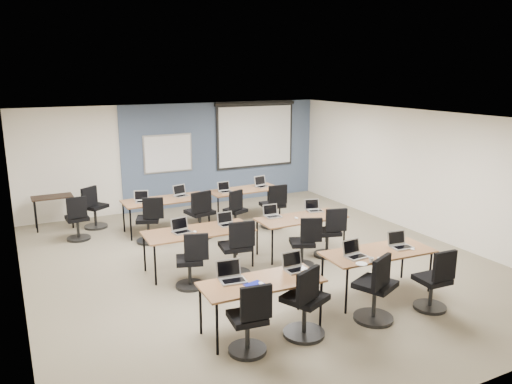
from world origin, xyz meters
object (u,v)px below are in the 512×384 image
laptop_2 (355,253)px  laptop_8 (142,199)px  laptop_6 (272,214)px  laptop_9 (181,193)px  task_chair_4 (191,265)px  training_table_back_right (244,191)px  task_chair_9 (200,218)px  laptop_0 (231,276)px  utility_table (52,201)px  laptop_1 (295,266)px  laptop_11 (262,184)px  laptop_10 (225,189)px  task_chair_5 (237,253)px  task_chair_7 (329,236)px  spare_chair_b (78,222)px  task_chair_3 (435,285)px  laptop_5 (227,222)px  task_chair_1 (305,307)px  training_table_mid_right (301,219)px  training_table_back_left (166,201)px  laptop_3 (400,243)px  training_table_front_right (378,254)px  task_chair_8 (150,224)px  task_chair_10 (236,214)px  laptop_4 (181,229)px  spare_chair_a (94,211)px  task_chair_11 (274,209)px  task_chair_2 (376,293)px  whiteboard (168,154)px  training_table_mid_left (199,233)px  projector_screen (255,131)px  task_chair_0 (250,325)px  training_table_front_left (262,284)px  laptop_7 (314,208)px

laptop_2 → laptop_8: 5.17m
laptop_6 → laptop_9: size_ratio=0.94×
task_chair_4 → training_table_back_right: bearing=69.4°
laptop_8 → task_chair_9: size_ratio=0.30×
laptop_0 → utility_table: laptop_0 is taller
laptop_1 → laptop_11: 5.31m
laptop_6 → laptop_10: size_ratio=1.01×
task_chair_5 → task_chair_7: (1.99, 0.05, -0.02)m
training_table_back_right → spare_chair_b: spare_chair_b is taller
task_chair_3 → laptop_5: size_ratio=3.23×
training_table_back_right → laptop_2: laptop_2 is taller
laptop_0 → laptop_1: size_ratio=1.10×
task_chair_1 → training_table_mid_right: bearing=35.0°
training_table_back_left → laptop_3: size_ratio=5.74×
training_table_front_right → training_table_mid_right: (-0.07, 2.16, -0.00)m
task_chair_8 → laptop_6: bearing=-19.6°
laptop_1 → task_chair_1: task_chair_1 is taller
task_chair_10 → laptop_4: bearing=-157.5°
task_chair_10 → spare_chair_a: 3.23m
training_table_back_left → laptop_11: (2.47, 0.13, 0.11)m
training_table_back_left → task_chair_11: bearing=-21.4°
task_chair_2 → task_chair_7: 2.60m
task_chair_9 → utility_table: 3.49m
training_table_back_left → task_chair_7: 3.79m
whiteboard → spare_chair_b: size_ratio=1.31×
task_chair_9 → training_table_mid_left: bearing=-123.1°
training_table_mid_left → laptop_9: laptop_9 is taller
training_table_mid_left → task_chair_10: size_ratio=2.04×
projector_screen → task_chair_5: bearing=-120.4°
task_chair_1 → laptop_3: 2.29m
task_chair_7 → laptop_3: bearing=-70.0°
training_table_front_right → laptop_11: 4.89m
task_chair_10 → training_table_back_left: bearing=133.6°
task_chair_0 → laptop_3: size_ratio=2.98×
training_table_back_right → utility_table: bearing=159.5°
laptop_6 → utility_table: size_ratio=0.34×
training_table_front_left → laptop_3: laptop_3 is taller
task_chair_1 → spare_chair_b: size_ratio=1.07×
task_chair_7 → laptop_7: bearing=98.2°
task_chair_7 → laptop_9: 3.69m
training_table_front_right → task_chair_9: task_chair_9 is taller
task_chair_4 → laptop_2: bearing=-20.0°
task_chair_1 → laptop_11: 5.92m
training_table_back_left → task_chair_5: task_chair_5 is taller
laptop_7 → spare_chair_b: 4.97m
training_table_back_right → utility_table: 4.40m
task_chair_2 → laptop_6: size_ratio=3.48×
laptop_4 → task_chair_9: (0.96, 1.59, -0.35)m
laptop_5 → spare_chair_b: size_ratio=0.31×
laptop_2 → laptop_6: (-0.08, 2.46, -0.00)m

